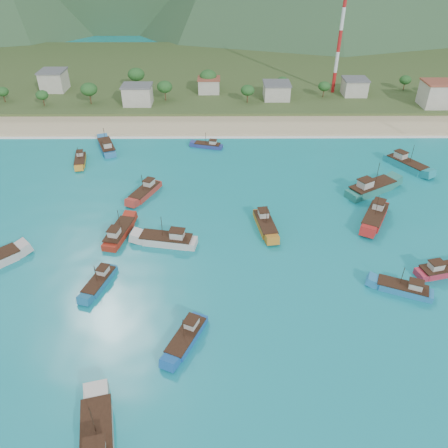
{
  "coord_description": "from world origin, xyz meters",
  "views": [
    {
      "loc": [
        1.53,
        -54.82,
        52.44
      ],
      "look_at": [
        1.91,
        18.0,
        3.0
      ],
      "focal_mm": 35.0,
      "sensor_mm": 36.0,
      "label": 1
    }
  ],
  "objects_px": {
    "boat_27": "(371,188)",
    "radio_tower": "(341,30)",
    "boat_2": "(145,192)",
    "boat_7": "(97,444)",
    "boat_14": "(208,146)",
    "boat_26": "(187,337)",
    "boat_13": "(406,164)",
    "boat_12": "(100,282)",
    "boat_8": "(403,289)",
    "boat_10": "(375,217)",
    "boat_6": "(119,233)",
    "boat_11": "(167,240)",
    "boat_5": "(107,147)",
    "boat_20": "(80,161)",
    "boat_3": "(443,270)",
    "boat_4": "(265,224)"
  },
  "relations": [
    {
      "from": "boat_27",
      "to": "radio_tower",
      "type": "bearing_deg",
      "value": 144.41
    },
    {
      "from": "boat_2",
      "to": "boat_7",
      "type": "height_order",
      "value": "boat_7"
    },
    {
      "from": "boat_27",
      "to": "boat_14",
      "type": "bearing_deg",
      "value": -154.39
    },
    {
      "from": "boat_26",
      "to": "boat_2",
      "type": "bearing_deg",
      "value": -50.08
    },
    {
      "from": "boat_13",
      "to": "boat_27",
      "type": "relative_size",
      "value": 0.89
    },
    {
      "from": "boat_12",
      "to": "boat_26",
      "type": "relative_size",
      "value": 0.92
    },
    {
      "from": "boat_8",
      "to": "boat_13",
      "type": "height_order",
      "value": "boat_13"
    },
    {
      "from": "boat_10",
      "to": "boat_13",
      "type": "xyz_separation_m",
      "value": [
        15.52,
        25.0,
        0.02
      ]
    },
    {
      "from": "boat_6",
      "to": "boat_27",
      "type": "bearing_deg",
      "value": 29.09
    },
    {
      "from": "boat_8",
      "to": "boat_13",
      "type": "distance_m",
      "value": 50.53
    },
    {
      "from": "boat_10",
      "to": "boat_14",
      "type": "distance_m",
      "value": 53.19
    },
    {
      "from": "boat_10",
      "to": "boat_6",
      "type": "bearing_deg",
      "value": 34.97
    },
    {
      "from": "boat_7",
      "to": "boat_11",
      "type": "xyz_separation_m",
      "value": [
        4.19,
        41.59,
        -0.11
      ]
    },
    {
      "from": "boat_5",
      "to": "boat_7",
      "type": "height_order",
      "value": "boat_7"
    },
    {
      "from": "boat_10",
      "to": "boat_20",
      "type": "distance_m",
      "value": 76.76
    },
    {
      "from": "boat_7",
      "to": "boat_14",
      "type": "bearing_deg",
      "value": 69.08
    },
    {
      "from": "boat_10",
      "to": "boat_13",
      "type": "distance_m",
      "value": 29.43
    },
    {
      "from": "boat_3",
      "to": "boat_27",
      "type": "height_order",
      "value": "boat_27"
    },
    {
      "from": "boat_12",
      "to": "boat_20",
      "type": "relative_size",
      "value": 0.99
    },
    {
      "from": "boat_8",
      "to": "boat_14",
      "type": "relative_size",
      "value": 1.15
    },
    {
      "from": "boat_11",
      "to": "boat_27",
      "type": "xyz_separation_m",
      "value": [
        46.57,
        20.3,
        0.22
      ]
    },
    {
      "from": "radio_tower",
      "to": "boat_20",
      "type": "xyz_separation_m",
      "value": [
        -79.74,
        -55.69,
        -22.64
      ]
    },
    {
      "from": "boat_20",
      "to": "boat_26",
      "type": "xyz_separation_m",
      "value": [
        32.72,
        -61.67,
        0.08
      ]
    },
    {
      "from": "boat_2",
      "to": "boat_8",
      "type": "bearing_deg",
      "value": 169.72
    },
    {
      "from": "boat_26",
      "to": "boat_27",
      "type": "xyz_separation_m",
      "value": [
        41.12,
        45.12,
        0.43
      ]
    },
    {
      "from": "boat_5",
      "to": "boat_13",
      "type": "bearing_deg",
      "value": -30.19
    },
    {
      "from": "boat_2",
      "to": "boat_11",
      "type": "relative_size",
      "value": 0.9
    },
    {
      "from": "boat_6",
      "to": "boat_27",
      "type": "xyz_separation_m",
      "value": [
        56.72,
        17.72,
        0.31
      ]
    },
    {
      "from": "boat_13",
      "to": "boat_7",
      "type": "bearing_deg",
      "value": 17.84
    },
    {
      "from": "boat_7",
      "to": "boat_11",
      "type": "distance_m",
      "value": 41.8
    },
    {
      "from": "radio_tower",
      "to": "boat_20",
      "type": "bearing_deg",
      "value": -145.07
    },
    {
      "from": "boat_3",
      "to": "boat_5",
      "type": "height_order",
      "value": "boat_5"
    },
    {
      "from": "boat_13",
      "to": "boat_12",
      "type": "bearing_deg",
      "value": 1.01
    },
    {
      "from": "boat_10",
      "to": "boat_14",
      "type": "relative_size",
      "value": 1.42
    },
    {
      "from": "boat_27",
      "to": "boat_4",
      "type": "bearing_deg",
      "value": -92.09
    },
    {
      "from": "boat_2",
      "to": "boat_5",
      "type": "relative_size",
      "value": 0.91
    },
    {
      "from": "boat_8",
      "to": "boat_27",
      "type": "relative_size",
      "value": 0.72
    },
    {
      "from": "boat_8",
      "to": "boat_14",
      "type": "xyz_separation_m",
      "value": [
        -35.43,
        60.68,
        -0.14
      ]
    },
    {
      "from": "radio_tower",
      "to": "boat_3",
      "type": "bearing_deg",
      "value": -90.69
    },
    {
      "from": "boat_5",
      "to": "radio_tower",
      "type": "bearing_deg",
      "value": 10.55
    },
    {
      "from": "radio_tower",
      "to": "boat_6",
      "type": "bearing_deg",
      "value": -124.84
    },
    {
      "from": "boat_7",
      "to": "boat_27",
      "type": "bearing_deg",
      "value": 36.92
    },
    {
      "from": "boat_10",
      "to": "boat_26",
      "type": "relative_size",
      "value": 1.23
    },
    {
      "from": "boat_13",
      "to": "boat_26",
      "type": "distance_m",
      "value": 79.41
    },
    {
      "from": "boat_8",
      "to": "boat_6",
      "type": "bearing_deg",
      "value": 95.14
    },
    {
      "from": "boat_3",
      "to": "boat_4",
      "type": "xyz_separation_m",
      "value": [
        -31.22,
        15.05,
        0.04
      ]
    },
    {
      "from": "boat_8",
      "to": "boat_26",
      "type": "distance_m",
      "value": 38.42
    },
    {
      "from": "boat_13",
      "to": "boat_8",
      "type": "bearing_deg",
      "value": 38.38
    },
    {
      "from": "boat_14",
      "to": "boat_27",
      "type": "distance_m",
      "value": 47.51
    },
    {
      "from": "boat_26",
      "to": "boat_27",
      "type": "bearing_deg",
      "value": -108.38
    }
  ]
}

